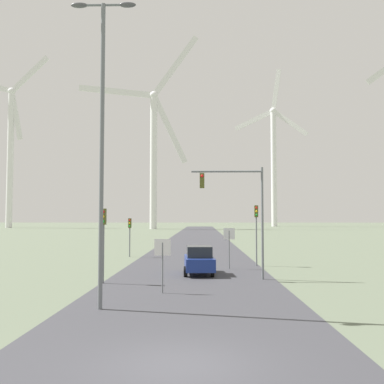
{
  "coord_description": "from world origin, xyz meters",
  "views": [
    {
      "loc": [
        0.59,
        -11.43,
        3.68
      ],
      "look_at": [
        0.0,
        17.04,
        5.28
      ],
      "focal_mm": 42.0,
      "sensor_mm": 36.0,
      "label": 1
    }
  ],
  "objects": [
    {
      "name": "road_surface",
      "position": [
        0.0,
        48.0,
        0.0
      ],
      "size": [
        10.0,
        240.0,
        0.01
      ],
      "color": "#38383D",
      "rests_on": "ground"
    },
    {
      "name": "stop_sign_near",
      "position": [
        -1.3,
        10.53,
        1.83
      ],
      "size": [
        0.81,
        0.07,
        2.62
      ],
      "color": "slate",
      "rests_on": "ground"
    },
    {
      "name": "ground_plane",
      "position": [
        0.0,
        0.0,
        0.0
      ],
      "size": [
        600.0,
        600.0,
        0.0
      ],
      "primitive_type": "plane",
      "color": "#5B6651"
    },
    {
      "name": "stop_sign_far",
      "position": [
        2.58,
        20.82,
        2.03
      ],
      "size": [
        0.81,
        0.07,
        2.91
      ],
      "color": "slate",
      "rests_on": "ground"
    },
    {
      "name": "car_approaching",
      "position": [
        0.45,
        17.73,
        0.91
      ],
      "size": [
        2.05,
        4.2,
        1.83
      ],
      "color": "navy",
      "rests_on": "ground"
    },
    {
      "name": "wind_turbine_center",
      "position": [
        29.54,
        167.26,
        28.17
      ],
      "size": [
        28.2,
        10.23,
        63.16
      ],
      "color": "white",
      "rests_on": "ground"
    },
    {
      "name": "traffic_light_post_near_right",
      "position": [
        4.77,
        22.83,
        3.34
      ],
      "size": [
        0.28,
        0.34,
        4.59
      ],
      "color": "slate",
      "rests_on": "ground"
    },
    {
      "name": "traffic_light_post_mid_left",
      "position": [
        -6.09,
        30.37,
        2.63
      ],
      "size": [
        0.28,
        0.34,
        3.58
      ],
      "color": "slate",
      "rests_on": "ground"
    },
    {
      "name": "traffic_light_mast_overhead",
      "position": [
        2.84,
        15.45,
        4.7
      ],
      "size": [
        4.3,
        0.34,
        6.68
      ],
      "color": "slate",
      "rests_on": "ground"
    },
    {
      "name": "traffic_light_post_near_left",
      "position": [
        -4.9,
        13.66,
        3.05
      ],
      "size": [
        0.28,
        0.33,
        4.17
      ],
      "color": "slate",
      "rests_on": "ground"
    },
    {
      "name": "streetlamp",
      "position": [
        -3.47,
        6.66,
        7.59
      ],
      "size": [
        2.72,
        0.32,
        12.59
      ],
      "color": "slate",
      "rests_on": "ground"
    },
    {
      "name": "wind_turbine_far_left",
      "position": [
        -66.43,
        143.54,
        29.21
      ],
      "size": [
        30.46,
        4.06,
        60.5
      ],
      "color": "white",
      "rests_on": "ground"
    },
    {
      "name": "wind_turbine_left",
      "position": [
        -14.48,
        129.03,
        27.13
      ],
      "size": [
        37.73,
        3.63,
        62.24
      ],
      "color": "white",
      "rests_on": "ground"
    }
  ]
}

